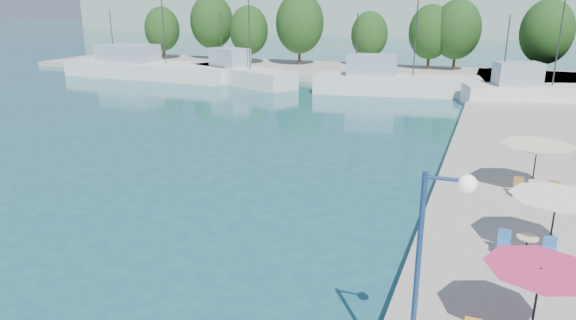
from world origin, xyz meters
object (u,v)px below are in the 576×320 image
at_px(umbrella_pink, 539,278).
at_px(umbrella_white, 556,204).
at_px(trawler_02, 240,74).
at_px(trawler_04, 533,94).
at_px(street_lamp, 436,244).
at_px(trawler_03, 391,83).
at_px(trawler_01, 147,68).
at_px(umbrella_cream, 537,150).

distance_m(umbrella_pink, umbrella_white, 5.52).
xyz_separation_m(umbrella_pink, umbrella_white, (0.80, 5.47, -0.03)).
height_order(trawler_02, umbrella_pink, trawler_02).
relative_size(trawler_04, umbrella_white, 4.24).
bearing_deg(trawler_02, street_lamp, -34.97).
relative_size(trawler_03, umbrella_pink, 6.26).
bearing_deg(umbrella_white, trawler_01, 140.74).
bearing_deg(umbrella_cream, street_lamp, -101.10).
relative_size(trawler_03, street_lamp, 3.30).
distance_m(trawler_03, umbrella_pink, 40.46).
height_order(trawler_01, umbrella_pink, trawler_01).
relative_size(trawler_02, umbrella_white, 4.79).
bearing_deg(trawler_02, trawler_04, 19.62).
bearing_deg(umbrella_pink, street_lamp, -132.50).
bearing_deg(trawler_02, umbrella_pink, -31.12).
bearing_deg(umbrella_pink, trawler_01, 135.98).
height_order(trawler_03, street_lamp, trawler_03).
xyz_separation_m(trawler_01, umbrella_white, (41.79, -34.15, 1.37)).
relative_size(trawler_04, street_lamp, 2.53).
height_order(trawler_04, street_lamp, trawler_04).
xyz_separation_m(trawler_02, umbrella_white, (28.93, -33.72, 1.37)).
height_order(trawler_01, street_lamp, trawler_01).
bearing_deg(trawler_03, umbrella_pink, -83.52).
distance_m(trawler_02, umbrella_white, 44.45).
xyz_separation_m(trawler_01, trawler_02, (12.86, -0.43, 0.00)).
bearing_deg(trawler_04, umbrella_cream, -110.46).
bearing_deg(street_lamp, trawler_02, 119.72).
bearing_deg(trawler_02, trawler_01, -158.74).
bearing_deg(umbrella_white, umbrella_pink, -98.32).
bearing_deg(street_lamp, umbrella_white, 66.75).
bearing_deg(trawler_04, trawler_03, 155.16).
xyz_separation_m(trawler_01, trawler_04, (42.72, -2.30, 0.01)).
bearing_deg(umbrella_cream, trawler_01, 146.34).
height_order(trawler_01, trawler_03, same).
bearing_deg(street_lamp, umbrella_cream, 76.79).
relative_size(trawler_03, trawler_04, 1.30).
bearing_deg(trawler_01, umbrella_cream, -32.63).
relative_size(trawler_03, umbrella_white, 5.52).
xyz_separation_m(trawler_01, trawler_03, (29.94, -0.72, 0.00)).
distance_m(trawler_02, trawler_04, 29.92).
relative_size(trawler_01, umbrella_white, 7.40).
bearing_deg(trawler_01, trawler_03, -0.36).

